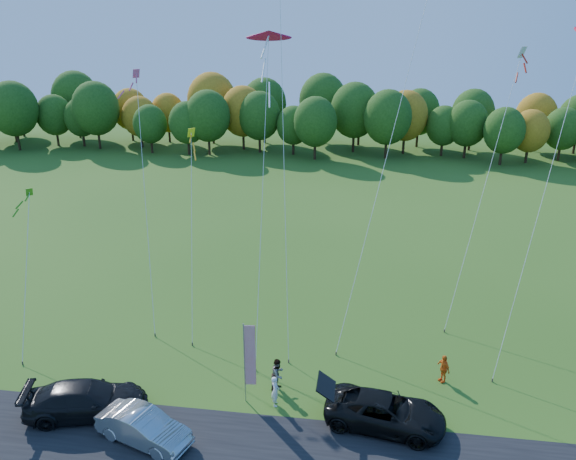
# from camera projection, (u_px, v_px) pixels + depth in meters

# --- Properties ---
(ground) EXTENTS (160.00, 160.00, 0.00)m
(ground) POSITION_uv_depth(u_px,v_px,m) (271.00, 402.00, 28.11)
(ground) COLOR #2C5717
(asphalt_strip) EXTENTS (90.00, 6.00, 0.01)m
(asphalt_strip) POSITION_uv_depth(u_px,v_px,m) (256.00, 460.00, 24.40)
(asphalt_strip) COLOR black
(asphalt_strip) RESTS_ON ground
(tree_line) EXTENTS (116.00, 12.00, 10.00)m
(tree_line) POSITION_uv_depth(u_px,v_px,m) (337.00, 156.00, 79.09)
(tree_line) COLOR #1E4711
(tree_line) RESTS_ON ground
(black_suv) EXTENTS (5.95, 3.47, 1.56)m
(black_suv) POSITION_uv_depth(u_px,v_px,m) (385.00, 412.00, 26.23)
(black_suv) COLOR black
(black_suv) RESTS_ON ground
(silver_sedan) EXTENTS (4.78, 2.95, 1.49)m
(silver_sedan) POSITION_uv_depth(u_px,v_px,m) (144.00, 427.00, 25.28)
(silver_sedan) COLOR #AFB0B4
(silver_sedan) RESTS_ON ground
(dark_truck_a) EXTENTS (6.15, 3.70, 1.67)m
(dark_truck_a) POSITION_uv_depth(u_px,v_px,m) (86.00, 400.00, 26.97)
(dark_truck_a) COLOR black
(dark_truck_a) RESTS_ON ground
(person_tailgate_a) EXTENTS (0.50, 0.66, 1.61)m
(person_tailgate_a) POSITION_uv_depth(u_px,v_px,m) (275.00, 391.00, 27.66)
(person_tailgate_a) COLOR white
(person_tailgate_a) RESTS_ON ground
(person_tailgate_b) EXTENTS (0.95, 1.05, 1.75)m
(person_tailgate_b) POSITION_uv_depth(u_px,v_px,m) (278.00, 374.00, 28.84)
(person_tailgate_b) COLOR gray
(person_tailgate_b) RESTS_ON ground
(person_east) EXTENTS (0.81, 0.99, 1.57)m
(person_east) POSITION_uv_depth(u_px,v_px,m) (443.00, 368.00, 29.48)
(person_east) COLOR orange
(person_east) RESTS_ON ground
(feather_flag) EXTENTS (0.58, 0.13, 4.43)m
(feather_flag) POSITION_uv_depth(u_px,v_px,m) (249.00, 355.00, 27.25)
(feather_flag) COLOR #999999
(feather_flag) RESTS_ON ground
(kite_delta_blue) EXTENTS (3.87, 10.56, 31.01)m
(kite_delta_blue) POSITION_uv_depth(u_px,v_px,m) (282.00, 69.00, 30.51)
(kite_delta_blue) COLOR #4C3F33
(kite_delta_blue) RESTS_ON ground
(kite_parafoil_orange) EXTENTS (7.69, 12.34, 26.60)m
(kite_parafoil_orange) POSITION_uv_depth(u_px,v_px,m) (399.00, 110.00, 32.52)
(kite_parafoil_orange) COLOR #4C3F33
(kite_parafoil_orange) RESTS_ON ground
(kite_delta_red) EXTENTS (2.78, 10.11, 18.70)m
(kite_delta_red) POSITION_uv_depth(u_px,v_px,m) (263.00, 168.00, 31.97)
(kite_delta_red) COLOR #4C3F33
(kite_delta_red) RESTS_ON ground
(kite_parafoil_rainbow) EXTENTS (5.88, 8.13, 17.93)m
(kite_parafoil_rainbow) POSITION_uv_depth(u_px,v_px,m) (542.00, 203.00, 29.83)
(kite_parafoil_rainbow) COLOR #4C3F33
(kite_parafoil_rainbow) RESTS_ON ground
(kite_diamond_yellow) EXTENTS (2.20, 7.90, 11.76)m
(kite_diamond_yellow) POSITION_uv_depth(u_px,v_px,m) (192.00, 232.00, 34.55)
(kite_diamond_yellow) COLOR #4C3F33
(kite_diamond_yellow) RESTS_ON ground
(kite_diamond_green) EXTENTS (2.52, 6.75, 8.57)m
(kite_diamond_green) POSITION_uv_depth(u_px,v_px,m) (26.00, 272.00, 32.79)
(kite_diamond_green) COLOR #4C3F33
(kite_diamond_green) RESTS_ON ground
(kite_diamond_white) EXTENTS (4.73, 8.09, 16.79)m
(kite_diamond_white) POSITION_uv_depth(u_px,v_px,m) (484.00, 189.00, 34.75)
(kite_diamond_white) COLOR #4C3F33
(kite_diamond_white) RESTS_ON ground
(kite_diamond_pink) EXTENTS (3.66, 8.75, 15.25)m
(kite_diamond_pink) POSITION_uv_depth(u_px,v_px,m) (145.00, 198.00, 35.38)
(kite_diamond_pink) COLOR #4C3F33
(kite_diamond_pink) RESTS_ON ground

